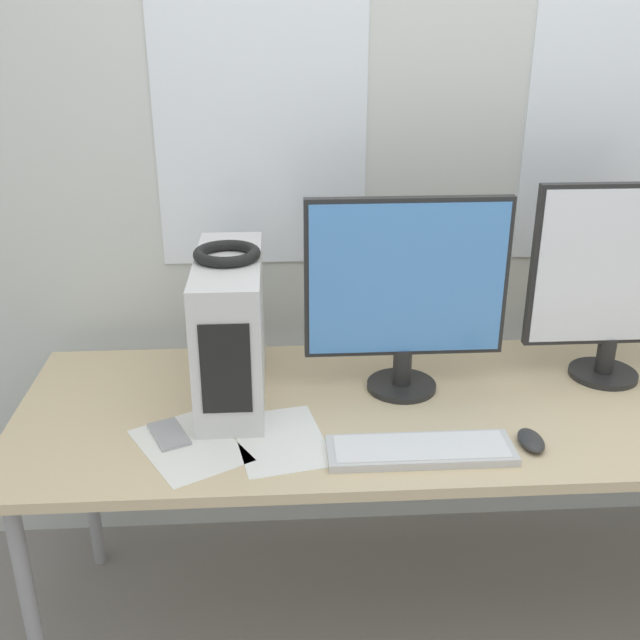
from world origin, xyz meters
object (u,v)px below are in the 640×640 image
monitor_main (406,290)px  mouse (531,440)px  monitor_right_near (619,277)px  cell_phone (169,434)px  headphones (227,254)px  keyboard (421,450)px  pc_tower (231,328)px

monitor_main → mouse: size_ratio=5.03×
monitor_main → mouse: (0.27, -0.31, -0.28)m
monitor_main → monitor_right_near: (0.60, 0.04, 0.01)m
monitor_right_near → cell_phone: size_ratio=3.63×
mouse → cell_phone: bearing=173.8°
cell_phone → headphones: bearing=31.3°
monitor_right_near → mouse: bearing=-133.2°
headphones → keyboard: headphones is taller
mouse → cell_phone: (-0.89, 0.10, -0.01)m
headphones → monitor_main: (0.47, -0.01, -0.11)m
pc_tower → mouse: pc_tower is taller
keyboard → monitor_right_near: bearing=31.6°
monitor_right_near → mouse: 0.56m
mouse → pc_tower: bearing=156.8°
pc_tower → keyboard: 0.60m
headphones → monitor_main: 0.48m
monitor_main → keyboard: monitor_main is taller
pc_tower → monitor_right_near: size_ratio=0.87×
pc_tower → headphones: 0.21m
pc_tower → keyboard: (0.46, -0.34, -0.18)m
headphones → monitor_main: size_ratio=0.32×
headphones → mouse: headphones is taller
monitor_main → keyboard: 0.44m
headphones → monitor_right_near: size_ratio=0.31×
pc_tower → mouse: 0.82m
monitor_right_near → mouse: size_ratio=5.22×
keyboard → mouse: size_ratio=4.13×
keyboard → mouse: 0.28m
mouse → monitor_right_near: bearing=46.8°
pc_tower → cell_phone: size_ratio=3.17×
headphones → keyboard: 0.69m
mouse → headphones: bearing=156.8°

